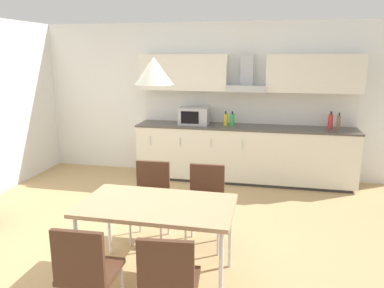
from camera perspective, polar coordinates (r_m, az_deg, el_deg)
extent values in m
cube|color=tan|center=(4.34, -6.03, -14.66)|extent=(8.09, 7.78, 0.02)
cube|color=white|center=(6.44, 0.97, 6.73)|extent=(6.47, 0.10, 2.55)
cube|color=#333333|center=(6.28, 7.73, -5.29)|extent=(3.33, 0.54, 0.05)
cube|color=silver|center=(6.15, 7.86, -1.39)|extent=(3.47, 0.58, 0.83)
cube|color=#4C4742|center=(6.05, 7.99, 2.56)|extent=(3.49, 0.60, 0.03)
cube|color=silver|center=(6.09, -6.38, 0.53)|extent=(0.01, 0.01, 0.14)
cube|color=silver|center=(5.96, -1.85, 0.31)|extent=(0.01, 0.01, 0.14)
cube|color=silver|center=(5.86, 2.86, 0.08)|extent=(0.01, 0.01, 0.14)
cube|color=silver|center=(5.81, 7.69, -0.16)|extent=(0.01, 0.01, 0.14)
cube|color=silver|center=(6.28, 8.26, 5.53)|extent=(3.47, 0.02, 0.53)
cube|color=silver|center=(6.23, -1.23, 10.89)|extent=(1.43, 0.34, 0.57)
cube|color=silver|center=(6.09, 18.09, 10.18)|extent=(1.43, 0.34, 0.57)
cube|color=#B7BABF|center=(6.07, 8.25, 8.45)|extent=(0.61, 0.40, 0.10)
cube|color=#B7BABF|center=(6.16, 8.40, 10.95)|extent=(0.20, 0.16, 0.52)
cube|color=#ADADB2|center=(6.14, 0.37, 4.31)|extent=(0.48, 0.34, 0.28)
cube|color=black|center=(5.98, -0.35, 4.06)|extent=(0.29, 0.01, 0.20)
cylinder|color=red|center=(6.13, 20.35, 3.19)|extent=(0.07, 0.07, 0.22)
cylinder|color=black|center=(6.11, 20.45, 4.46)|extent=(0.03, 0.03, 0.05)
cylinder|color=green|center=(6.04, 6.15, 3.65)|extent=(0.07, 0.07, 0.19)
cylinder|color=black|center=(6.02, 6.17, 4.75)|extent=(0.03, 0.03, 0.04)
cylinder|color=yellow|center=(6.08, 5.14, 3.72)|extent=(0.06, 0.06, 0.19)
cylinder|color=black|center=(6.06, 5.16, 4.79)|extent=(0.03, 0.03, 0.04)
cylinder|color=brown|center=(6.13, 21.43, 3.05)|extent=(0.06, 0.06, 0.21)
cylinder|color=black|center=(6.11, 21.54, 4.24)|extent=(0.02, 0.02, 0.05)
cube|color=tan|center=(3.39, -5.36, -9.31)|extent=(1.37, 0.77, 0.04)
cylinder|color=silver|center=(3.51, -17.06, -15.77)|extent=(0.04, 0.04, 0.71)
cylinder|color=silver|center=(3.15, 4.43, -18.76)|extent=(0.04, 0.04, 0.71)
cylinder|color=silver|center=(4.03, -12.51, -11.52)|extent=(0.04, 0.04, 0.71)
cylinder|color=silver|center=(3.72, 5.81, -13.44)|extent=(0.04, 0.04, 0.71)
cube|color=#4C2D1E|center=(3.05, -15.12, -18.27)|extent=(0.42, 0.42, 0.04)
cube|color=#4C2D1E|center=(2.80, -16.97, -16.25)|extent=(0.38, 0.06, 0.40)
cylinder|color=silver|center=(3.37, -16.39, -19.76)|extent=(0.02, 0.02, 0.43)
cylinder|color=silver|center=(3.25, -10.61, -20.76)|extent=(0.02, 0.02, 0.43)
cube|color=#4C2D1E|center=(4.04, 1.90, -9.59)|extent=(0.41, 0.41, 0.04)
cube|color=#4C2D1E|center=(4.13, 2.32, -5.81)|extent=(0.38, 0.05, 0.40)
cylinder|color=silver|center=(3.97, 3.97, -13.82)|extent=(0.02, 0.02, 0.43)
cylinder|color=silver|center=(4.02, -0.98, -13.43)|extent=(0.02, 0.02, 0.43)
cylinder|color=silver|center=(4.27, 4.54, -11.75)|extent=(0.02, 0.02, 0.43)
cylinder|color=silver|center=(4.32, -0.04, -11.42)|extent=(0.02, 0.02, 0.43)
cube|color=#4C2D1E|center=(4.18, -6.53, -8.84)|extent=(0.42, 0.42, 0.04)
cube|color=#4C2D1E|center=(4.27, -5.94, -5.21)|extent=(0.38, 0.06, 0.40)
cylinder|color=silver|center=(4.09, -4.77, -12.97)|extent=(0.02, 0.02, 0.43)
cylinder|color=silver|center=(4.18, -9.40, -12.49)|extent=(0.02, 0.02, 0.43)
cylinder|color=silver|center=(4.39, -3.65, -11.03)|extent=(0.02, 0.02, 0.43)
cylinder|color=silver|center=(4.47, -7.97, -10.64)|extent=(0.02, 0.02, 0.43)
cube|color=#4C2D1E|center=(2.85, -3.29, -20.22)|extent=(0.44, 0.44, 0.04)
cube|color=#4C2D1E|center=(2.59, -4.06, -18.36)|extent=(0.38, 0.08, 0.40)
cone|color=silver|center=(3.12, -5.84, 11.02)|extent=(0.32, 0.32, 0.22)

